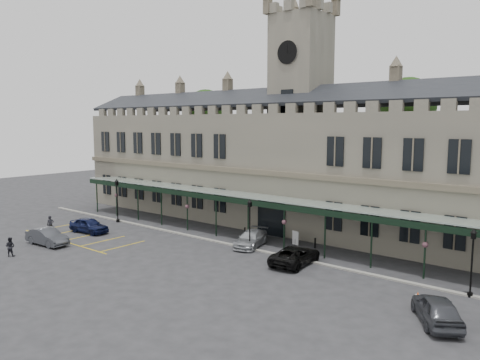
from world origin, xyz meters
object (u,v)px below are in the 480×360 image
Objects in this scene: traffic_cone at (418,297)px; lamp_post_mid at (250,220)px; person_a at (50,225)px; station_building at (299,167)px; car_right_a at (437,309)px; car_left_a at (89,225)px; car_taxi at (251,239)px; car_van at (295,255)px; lamp_post_right at (472,257)px; sign_board at (295,238)px; person_b at (10,247)px; lamp_post_left at (117,197)px; clock_tower at (300,103)px; car_left_b at (47,237)px.

lamp_post_mid is at bearing 169.81° from traffic_cone.
person_a is (-19.40, -7.66, -1.81)m from lamp_post_mid.
person_a is at bearing -171.97° from traffic_cone.
car_right_a is at bearing -39.99° from station_building.
person_a is at bearing 130.68° from car_left_a.
car_taxi is 6.35m from car_van.
lamp_post_right reaches higher than car_right_a.
person_a reaches higher than car_right_a.
sign_board is 17.86m from car_right_a.
car_left_a reaches higher than car_van.
car_left_a is (-34.47, -5.32, -1.90)m from lamp_post_right.
traffic_cone is 0.44× the size of person_b.
car_right_a is at bearing -96.21° from car_left_a.
person_b is at bearing -159.53° from traffic_cone.
traffic_cone is (34.17, -2.78, -2.55)m from lamp_post_left.
sign_board is (3.81, -6.64, -12.49)m from clock_tower.
station_building is 11.60m from lamp_post_mid.
station_building reaches higher than lamp_post_left.
lamp_post_right is 1.00× the size of car_left_a.
car_taxi is (1.00, -9.56, -5.76)m from station_building.
car_left_a is (1.98, -4.97, -2.14)m from lamp_post_left.
car_left_a is at bearing -110.64° from person_b.
lamp_post_right is 34.88m from car_left_b.
lamp_post_left is 14.73m from person_b.
car_taxi is (14.76, 11.36, -0.06)m from car_left_b.
traffic_cone is (17.20, -13.67, -12.76)m from clock_tower.
lamp_post_left is at bearing -147.32° from clock_tower.
car_right_a is at bearing -85.71° from car_left_b.
clock_tower reaches higher than car_taxi.
traffic_cone is 0.16× the size of car_left_b.
clock_tower is 34.35× the size of traffic_cone.
car_left_b is at bearing -96.76° from person_a.
car_van is 23.68m from person_b.
car_right_a is at bearing 155.38° from car_van.
car_left_a is 2.76× the size of person_b.
car_van is (5.17, -0.79, -1.99)m from lamp_post_mid.
traffic_cone is 32.27m from car_left_a.
station_building is 14.73m from car_van.
person_b is at bearing -171.59° from car_left_a.
car_van is at bearing -52.19° from car_right_a.
lamp_post_right is 35.25m from person_b.
lamp_post_right is at bearing -51.96° from person_a.
lamp_post_right reaches higher than car_taxi.
person_a is at bearing -133.39° from clock_tower.
car_right_a is 2.60× the size of person_a.
car_left_a is 0.97× the size of car_left_b.
car_right_a is 2.92× the size of person_b.
station_building is at bearing -17.73° from person_a.
car_left_b is at bearing -72.33° from lamp_post_left.
person_a is at bearing 53.08° from car_left_b.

